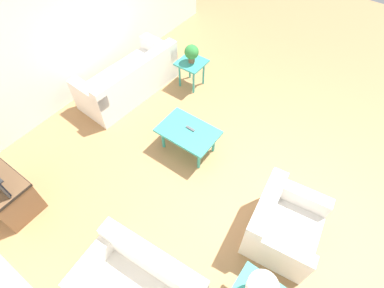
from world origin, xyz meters
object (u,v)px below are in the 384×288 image
object	(u,v)px
coffee_table	(188,133)
table_lamp	(261,288)
armchair	(281,225)
potted_plant	(192,52)
tv_stand_chest	(3,191)
loveseat	(141,288)
side_table_plant	(192,66)
sofa	(130,80)

from	to	relation	value
coffee_table	table_lamp	xyz separation A→B (m)	(-1.99, 1.48, 0.43)
armchair	coffee_table	size ratio (longest dim) A/B	1.14
armchair	coffee_table	distance (m)	1.93
table_lamp	potted_plant	bearing A→B (deg)	-44.22
armchair	tv_stand_chest	bearing A→B (deg)	111.37
loveseat	coffee_table	world-z (taller)	loveseat
coffee_table	side_table_plant	distance (m)	1.64
armchair	loveseat	bearing A→B (deg)	142.22
armchair	loveseat	size ratio (longest dim) A/B	0.75
sofa	coffee_table	world-z (taller)	sofa
sofa	coffee_table	distance (m)	1.80
armchair	table_lamp	distance (m)	1.12
sofa	tv_stand_chest	size ratio (longest dim) A/B	2.09
coffee_table	tv_stand_chest	distance (m)	2.77
coffee_table	potted_plant	size ratio (longest dim) A/B	2.65
potted_plant	table_lamp	size ratio (longest dim) A/B	0.89
sofa	side_table_plant	size ratio (longest dim) A/B	3.61
table_lamp	side_table_plant	bearing A→B (deg)	-44.22
coffee_table	tv_stand_chest	bearing A→B (deg)	57.27
tv_stand_chest	table_lamp	size ratio (longest dim) A/B	2.43
loveseat	tv_stand_chest	bearing A→B (deg)	-179.86
sofa	side_table_plant	distance (m)	1.21
loveseat	sofa	bearing A→B (deg)	130.72
sofa	loveseat	bearing A→B (deg)	48.69
loveseat	potted_plant	bearing A→B (deg)	112.97
tv_stand_chest	sofa	bearing A→B (deg)	-85.17
sofa	potted_plant	world-z (taller)	potted_plant
sofa	potted_plant	distance (m)	1.28
coffee_table	table_lamp	bearing A→B (deg)	143.41
armchair	sofa	bearing A→B (deg)	67.69
tv_stand_chest	potted_plant	bearing A→B (deg)	-98.91
tv_stand_chest	potted_plant	xyz separation A→B (m)	(-0.58, -3.68, 0.43)
sofa	table_lamp	xyz separation A→B (m)	(-3.73, 1.96, 0.52)
sofa	armchair	world-z (taller)	sofa
coffee_table	armchair	bearing A→B (deg)	165.06
coffee_table	side_table_plant	world-z (taller)	side_table_plant
sofa	tv_stand_chest	xyz separation A→B (m)	(-0.24, 2.80, 0.02)
tv_stand_chest	table_lamp	distance (m)	3.63
sofa	loveseat	xyz separation A→B (m)	(-2.64, 2.60, -0.01)
side_table_plant	tv_stand_chest	world-z (taller)	tv_stand_chest
tv_stand_chest	table_lamp	world-z (taller)	table_lamp
loveseat	side_table_plant	bearing A→B (deg)	112.97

